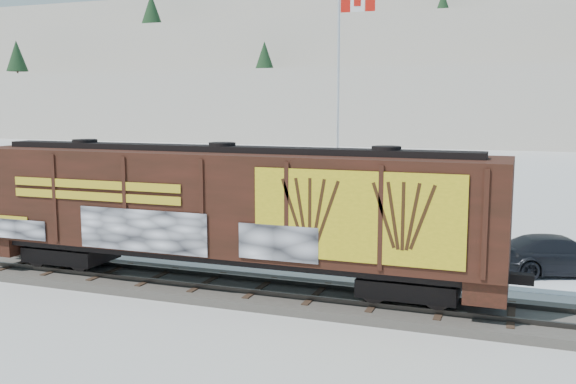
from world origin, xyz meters
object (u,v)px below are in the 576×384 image
at_px(car_white, 257,224).
at_px(hopper_railcar, 223,206).
at_px(car_silver, 203,220).
at_px(flagpole, 340,140).
at_px(car_dark, 559,255).

bearing_deg(car_white, hopper_railcar, -164.05).
relative_size(hopper_railcar, car_silver, 3.77).
height_order(hopper_railcar, car_white, hopper_railcar).
distance_m(car_silver, car_white, 2.90).
height_order(flagpole, car_white, flagpole).
height_order(hopper_railcar, car_dark, hopper_railcar).
height_order(car_white, car_dark, car_white).
xyz_separation_m(hopper_railcar, flagpole, (0.49, 12.77, 1.56)).
bearing_deg(car_dark, hopper_railcar, 99.63).
bearing_deg(car_silver, flagpole, -23.77).
bearing_deg(car_white, car_dark, -94.59).
distance_m(hopper_railcar, car_silver, 9.48).
xyz_separation_m(car_silver, car_white, (2.89, -0.09, 0.01)).
relative_size(hopper_railcar, car_dark, 3.63).
bearing_deg(car_dark, car_silver, 64.13).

